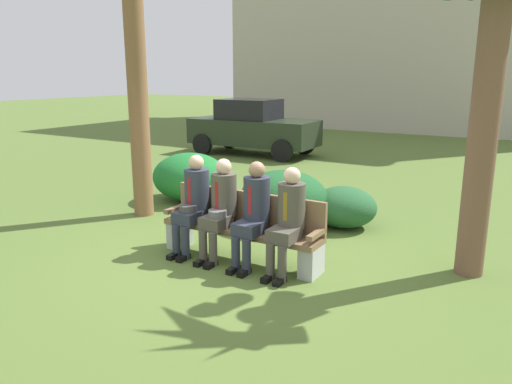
% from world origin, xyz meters
% --- Properties ---
extents(ground_plane, '(80.00, 80.00, 0.00)m').
position_xyz_m(ground_plane, '(0.00, 0.00, 0.00)').
color(ground_plane, '#536C2E').
extents(park_bench, '(2.27, 0.44, 0.90)m').
position_xyz_m(park_bench, '(0.18, -0.07, 0.43)').
color(park_bench, brown).
rests_on(park_bench, ground).
extents(seated_man_leftmost, '(0.34, 0.72, 1.36)m').
position_xyz_m(seated_man_leftmost, '(-0.54, -0.20, 0.75)').
color(seated_man_leftmost, '#2D3342').
rests_on(seated_man_leftmost, ground).
extents(seated_man_centerleft, '(0.34, 0.72, 1.34)m').
position_xyz_m(seated_man_centerleft, '(-0.09, -0.20, 0.74)').
color(seated_man_centerleft, '#4C473D').
rests_on(seated_man_centerleft, ground).
extents(seated_man_centerright, '(0.34, 0.72, 1.35)m').
position_xyz_m(seated_man_centerright, '(0.42, -0.19, 0.75)').
color(seated_man_centerright, '#2D3342').
rests_on(seated_man_centerright, ground).
extents(seated_man_rightmost, '(0.34, 0.72, 1.33)m').
position_xyz_m(seated_man_rightmost, '(0.92, -0.20, 0.74)').
color(seated_man_rightmost, '#4C473D').
rests_on(seated_man_rightmost, ground).
extents(palm_tree_tall, '(1.60, 1.58, 4.43)m').
position_xyz_m(palm_tree_tall, '(2.86, 0.93, 3.13)').
color(palm_tree_tall, brown).
rests_on(palm_tree_tall, ground).
extents(shrub_near_bench, '(1.06, 0.97, 0.66)m').
position_xyz_m(shrub_near_bench, '(0.81, 1.97, 0.33)').
color(shrub_near_bench, '#26592F').
rests_on(shrub_near_bench, ground).
extents(shrub_mid_lawn, '(1.49, 1.37, 0.93)m').
position_xyz_m(shrub_mid_lawn, '(-2.40, 2.05, 0.47)').
color(shrub_mid_lawn, '#1E742F').
rests_on(shrub_mid_lawn, ground).
extents(shrub_far_lawn, '(1.46, 1.34, 0.91)m').
position_xyz_m(shrub_far_lawn, '(-0.05, 1.52, 0.46)').
color(shrub_far_lawn, '#1D5228').
rests_on(shrub_far_lawn, ground).
extents(parked_car_near, '(3.95, 1.81, 1.68)m').
position_xyz_m(parked_car_near, '(-4.29, 7.48, 0.84)').
color(parked_car_near, '#232D1E').
rests_on(parked_car_near, ground).
extents(building_backdrop, '(15.77, 8.12, 11.14)m').
position_xyz_m(building_backdrop, '(-2.64, 19.09, 5.60)').
color(building_backdrop, '#BAAE9C').
rests_on(building_backdrop, ground).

